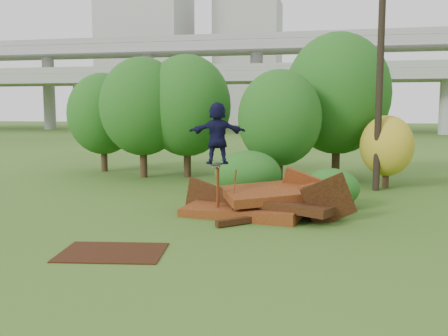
% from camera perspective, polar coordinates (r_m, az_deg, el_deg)
% --- Properties ---
extents(ground, '(240.00, 240.00, 0.00)m').
position_cam_1_polar(ground, '(13.29, 1.62, -7.94)').
color(ground, '#2D5116').
rests_on(ground, ground).
extents(scrap_pile, '(5.70, 3.70, 1.90)m').
position_cam_1_polar(scrap_pile, '(15.97, 4.42, -4.07)').
color(scrap_pile, '#43150B').
rests_on(scrap_pile, ground).
extents(grind_rail, '(0.08, 0.48, 1.60)m').
position_cam_1_polar(grind_rail, '(15.62, -0.70, -2.36)').
color(grind_rail, '#662C0F').
rests_on(grind_rail, ground).
extents(skateboard, '(0.25, 0.85, 0.09)m').
position_cam_1_polar(skateboard, '(15.45, -0.76, 0.42)').
color(skateboard, black).
rests_on(skateboard, grind_rail).
extents(skater, '(1.85, 0.97, 1.90)m').
position_cam_1_polar(skater, '(15.38, -0.76, 4.01)').
color(skater, black).
rests_on(skater, skateboard).
extents(flat_plate, '(2.65, 2.07, 0.03)m').
position_cam_1_polar(flat_plate, '(12.19, -12.65, -9.38)').
color(flat_plate, black).
rests_on(flat_plate, ground).
extents(tree_0, '(4.21, 4.21, 5.93)m').
position_cam_1_polar(tree_0, '(25.04, -9.29, 6.94)').
color(tree_0, black).
rests_on(tree_0, ground).
extents(tree_1, '(4.36, 4.36, 6.07)m').
position_cam_1_polar(tree_1, '(24.87, -4.26, 7.11)').
color(tree_1, black).
rests_on(tree_1, ground).
extents(tree_2, '(3.61, 3.61, 5.08)m').
position_cam_1_polar(tree_2, '(21.68, 6.37, 5.70)').
color(tree_2, black).
rests_on(tree_2, ground).
extents(tree_3, '(5.08, 5.08, 7.05)m').
position_cam_1_polar(tree_3, '(24.92, 12.84, 8.28)').
color(tree_3, black).
rests_on(tree_3, ground).
extents(tree_4, '(2.26, 2.26, 3.12)m').
position_cam_1_polar(tree_4, '(22.50, 18.11, 2.42)').
color(tree_4, black).
rests_on(tree_4, ground).
extents(tree_6, '(3.81, 3.81, 5.33)m').
position_cam_1_polar(tree_6, '(27.91, -13.66, 6.02)').
color(tree_6, black).
rests_on(tree_6, ground).
extents(shrub_left, '(2.59, 2.39, 1.79)m').
position_cam_1_polar(shrub_left, '(19.29, 2.75, -0.65)').
color(shrub_left, '#174813').
rests_on(shrub_left, ground).
extents(shrub_right, '(1.93, 1.77, 1.37)m').
position_cam_1_polar(shrub_right, '(17.46, 12.16, -2.28)').
color(shrub_right, '#174813').
rests_on(shrub_right, ground).
extents(utility_pole, '(1.40, 0.28, 10.53)m').
position_cam_1_polar(utility_pole, '(21.65, 17.44, 11.64)').
color(utility_pole, black).
rests_on(utility_pole, ground).
extents(freeway_overpass, '(160.00, 15.00, 13.70)m').
position_cam_1_polar(freeway_overpass, '(75.93, 10.29, 11.82)').
color(freeway_overpass, gray).
rests_on(freeway_overpass, ground).
extents(building_left, '(18.00, 16.00, 35.00)m').
position_cam_1_polar(building_left, '(115.81, -8.86, 13.60)').
color(building_left, '#9E9E99').
rests_on(building_left, ground).
extents(building_right, '(14.00, 14.00, 28.00)m').
position_cam_1_polar(building_right, '(116.59, 2.83, 11.90)').
color(building_right, '#9E9E99').
rests_on(building_right, ground).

